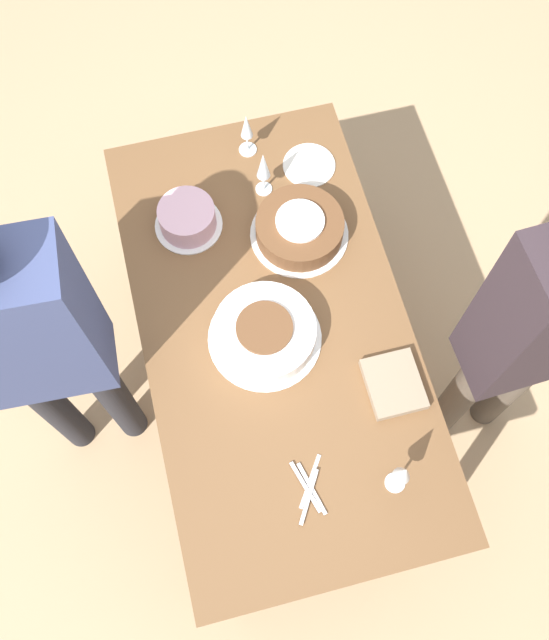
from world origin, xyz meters
name	(u,v)px	position (x,y,z in m)	size (l,w,h in m)	color
ground_plane	(274,394)	(0.00, 0.00, 0.00)	(12.00, 12.00, 0.00)	tan
dining_table	(274,338)	(0.00, 0.00, 0.66)	(1.65, 0.87, 0.78)	brown
cake_center_white	(265,333)	(-0.03, 0.04, 0.82)	(0.37, 0.37, 0.10)	white
cake_front_chocolate	(300,228)	(0.31, -0.17, 0.82)	(0.34, 0.34, 0.10)	white
cake_back_decorated	(187,218)	(0.44, 0.20, 0.83)	(0.23, 0.23, 0.10)	white
wine_glass_near	(263,167)	(0.52, -0.09, 0.91)	(0.06, 0.06, 0.21)	silver
wine_glass_far	(247,128)	(0.69, -0.08, 0.90)	(0.06, 0.06, 0.19)	silver
wine_glass_extra	(403,474)	(-0.58, -0.22, 0.92)	(0.06, 0.06, 0.21)	silver
dessert_plate_right	(309,165)	(0.57, -0.27, 0.78)	(0.19, 0.19, 0.01)	white
fork_pile	(309,488)	(-0.53, 0.03, 0.78)	(0.19, 0.12, 0.01)	silver
napkin_stack	(394,384)	(-0.29, -0.31, 0.79)	(0.20, 0.17, 0.03)	gray
person_cutting	(543,328)	(-0.29, -0.73, 1.02)	(0.24, 0.41, 1.69)	#4C4238
person_watching	(34,345)	(0.03, 0.71, 1.00)	(0.24, 0.41, 1.66)	#232328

